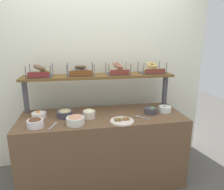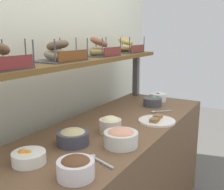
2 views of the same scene
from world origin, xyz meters
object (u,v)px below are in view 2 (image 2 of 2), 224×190
at_px(serving_spoon_near_plate, 97,159).
at_px(bagel_basket_sesame, 126,47).
at_px(bowl_beet_salad, 158,97).
at_px(bowl_potato_salad, 110,124).
at_px(bowl_chocolate_spread, 76,167).
at_px(serving_spoon_by_edge, 158,111).
at_px(bowl_veggie_mix, 153,102).
at_px(bagel_basket_poppy, 58,53).
at_px(bagel_basket_everything, 99,50).
at_px(serving_plate_white, 157,121).
at_px(bowl_lox_spread, 121,137).
at_px(bowl_hummus, 73,137).
at_px(bowl_fruit_salad, 28,157).

relative_size(serving_spoon_near_plate, bagel_basket_sesame, 0.55).
bearing_deg(bagel_basket_sesame, bowl_beet_salad, -75.66).
bearing_deg(bowl_potato_salad, bowl_chocolate_spread, -164.18).
distance_m(bowl_chocolate_spread, bagel_basket_sesame, 1.54).
bearing_deg(serving_spoon_by_edge, bowl_beet_salad, 21.38).
bearing_deg(bowl_veggie_mix, bagel_basket_poppy, 158.04).
relative_size(bagel_basket_everything, bagel_basket_sesame, 0.90).
relative_size(bowl_chocolate_spread, bagel_basket_everything, 0.58).
height_order(bowl_veggie_mix, bowl_chocolate_spread, bowl_chocolate_spread).
height_order(bowl_veggie_mix, serving_plate_white, bowl_veggie_mix).
xyz_separation_m(bowl_lox_spread, serving_plate_white, (0.49, -0.02, -0.04)).
bearing_deg(bowl_hummus, bagel_basket_sesame, 12.97).
distance_m(serving_spoon_by_edge, bagel_basket_everything, 0.66).
distance_m(bowl_fruit_salad, bagel_basket_poppy, 0.69).
distance_m(bowl_veggie_mix, bagel_basket_poppy, 0.96).
bearing_deg(bowl_chocolate_spread, bowl_beet_salad, 7.62).
height_order(bowl_fruit_salad, serving_plate_white, bowl_fruit_salad).
distance_m(bowl_hummus, serving_plate_white, 0.66).
distance_m(serving_plate_white, bagel_basket_everything, 0.69).
height_order(bowl_fruit_salad, serving_spoon_by_edge, bowl_fruit_salad).
height_order(bowl_fruit_salad, bagel_basket_sesame, bagel_basket_sesame).
relative_size(bowl_hummus, bowl_beet_salad, 1.21).
xyz_separation_m(bowl_beet_salad, serving_spoon_by_edge, (-0.35, -0.14, -0.03)).
relative_size(bowl_chocolate_spread, serving_spoon_by_edge, 1.17).
bearing_deg(bowl_hummus, serving_plate_white, -23.05).
distance_m(bowl_chocolate_spread, bagel_basket_everything, 1.14).
relative_size(bowl_fruit_salad, serving_spoon_near_plate, 0.94).
bearing_deg(bowl_potato_salad, serving_spoon_by_edge, -9.76).
xyz_separation_m(serving_spoon_by_edge, bagel_basket_everything, (-0.17, 0.43, 0.47)).
height_order(bagel_basket_poppy, bagel_basket_everything, bagel_basket_everything).
distance_m(serving_spoon_near_plate, bagel_basket_sesame, 1.38).
bearing_deg(bowl_veggie_mix, serving_spoon_by_edge, -145.20).
bearing_deg(serving_spoon_by_edge, bowl_potato_salad, 170.24).
bearing_deg(bowl_veggie_mix, bowl_hummus, 176.19).
height_order(bowl_potato_salad, bagel_basket_sesame, bagel_basket_sesame).
relative_size(bowl_beet_salad, serving_plate_white, 0.58).
height_order(bowl_hummus, serving_plate_white, bowl_hummus).
bearing_deg(bagel_basket_everything, bowl_hummus, -159.24).
relative_size(bowl_hummus, bowl_potato_salad, 1.31).
xyz_separation_m(bowl_potato_salad, bagel_basket_everything, (0.39, 0.33, 0.43)).
bearing_deg(bagel_basket_sesame, bowl_potato_salad, -158.19).
distance_m(serving_plate_white, bagel_basket_sesame, 0.86).
height_order(serving_plate_white, bagel_basket_everything, bagel_basket_everything).
bearing_deg(bowl_beet_salad, bowl_hummus, 178.04).
xyz_separation_m(bowl_chocolate_spread, serving_spoon_near_plate, (0.18, 0.01, -0.04)).
xyz_separation_m(bowl_potato_salad, bowl_chocolate_spread, (-0.55, -0.15, -0.00)).
bearing_deg(bowl_potato_salad, serving_plate_white, -27.54).
distance_m(bowl_fruit_salad, bowl_lox_spread, 0.49).
bearing_deg(serving_spoon_near_plate, bowl_hummus, 65.97).
xyz_separation_m(bowl_veggie_mix, bowl_hummus, (-0.99, 0.07, 0.01)).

